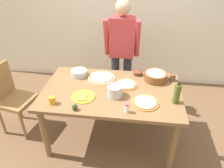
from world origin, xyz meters
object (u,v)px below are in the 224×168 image
object	(u,v)px
small_sauce_bowl	(138,73)
avocado	(75,107)
person_cook	(122,50)
pizza_cooked_on_tray	(126,84)
chair_wooden_left	(11,96)
salt_shaker	(127,108)
plate_with_slice	(83,97)
steel_pot	(115,91)
pizza_second_cooked	(145,102)
pizza_raw_on_board	(102,78)
olive_oil_bottle	(177,94)
cup_small_brown	(173,78)
mixing_bowl_steel	(79,73)
cup_orange	(52,100)
dining_table	(111,96)
popcorn_bowl	(156,76)

from	to	relation	value
small_sauce_bowl	avocado	world-z (taller)	avocado
person_cook	pizza_cooked_on_tray	world-z (taller)	person_cook
chair_wooden_left	salt_shaker	bearing A→B (deg)	-14.69
plate_with_slice	steel_pot	xyz separation A→B (m)	(0.34, 0.08, 0.06)
pizza_cooked_on_tray	salt_shaker	bearing A→B (deg)	-85.32
pizza_second_cooked	salt_shaker	world-z (taller)	salt_shaker
salt_shaker	pizza_raw_on_board	bearing A→B (deg)	120.29
plate_with_slice	avocado	bearing A→B (deg)	-97.59
pizza_second_cooked	small_sauce_bowl	xyz separation A→B (m)	(-0.10, 0.59, 0.02)
olive_oil_bottle	cup_small_brown	xyz separation A→B (m)	(0.01, 0.45, -0.07)
olive_oil_bottle	chair_wooden_left	bearing A→B (deg)	175.15
mixing_bowl_steel	cup_small_brown	distance (m)	1.18
pizza_second_cooked	plate_with_slice	size ratio (longest dim) A/B	1.14
plate_with_slice	salt_shaker	bearing A→B (deg)	-20.94
chair_wooden_left	salt_shaker	size ratio (longest dim) A/B	8.96
plate_with_slice	cup_small_brown	world-z (taller)	cup_small_brown
person_cook	plate_with_slice	world-z (taller)	person_cook
small_sauce_bowl	cup_orange	bearing A→B (deg)	-140.43
cup_orange	avocado	bearing A→B (deg)	-15.49
dining_table	popcorn_bowl	world-z (taller)	popcorn_bowl
chair_wooden_left	pizza_second_cooked	size ratio (longest dim) A/B	3.22
person_cook	plate_with_slice	distance (m)	1.02
plate_with_slice	olive_oil_bottle	xyz separation A→B (m)	(1.00, 0.04, 0.11)
olive_oil_bottle	cup_small_brown	distance (m)	0.46
small_sauce_bowl	steel_pot	size ratio (longest dim) A/B	0.63
dining_table	avocado	world-z (taller)	avocado
dining_table	pizza_cooked_on_tray	distance (m)	0.23
pizza_raw_on_board	pizza_second_cooked	bearing A→B (deg)	-39.16
popcorn_bowl	dining_table	bearing A→B (deg)	-150.35
small_sauce_bowl	cup_orange	size ratio (longest dim) A/B	1.29
person_cook	salt_shaker	world-z (taller)	person_cook
person_cook	popcorn_bowl	size ratio (longest dim) A/B	5.79
pizza_raw_on_board	pizza_second_cooked	world-z (taller)	same
dining_table	chair_wooden_left	xyz separation A→B (m)	(-1.32, 0.02, -0.13)
chair_wooden_left	steel_pot	bearing A→B (deg)	-5.62
pizza_raw_on_board	cup_orange	size ratio (longest dim) A/B	3.93
dining_table	avocado	distance (m)	0.53
person_cook	small_sauce_bowl	xyz separation A→B (m)	(0.25, -0.36, -0.15)
pizza_second_cooked	plate_with_slice	bearing A→B (deg)	178.81
dining_table	pizza_cooked_on_tray	world-z (taller)	pizza_cooked_on_tray
chair_wooden_left	pizza_cooked_on_tray	size ratio (longest dim) A/B	3.54
pizza_second_cooked	cup_small_brown	bearing A→B (deg)	56.47
steel_pot	dining_table	bearing A→B (deg)	115.15
pizza_cooked_on_tray	pizza_second_cooked	bearing A→B (deg)	-55.22
pizza_raw_on_board	avocado	world-z (taller)	avocado
plate_with_slice	olive_oil_bottle	distance (m)	1.01
person_cook	steel_pot	distance (m)	0.87
pizza_cooked_on_tray	olive_oil_bottle	distance (m)	0.62
chair_wooden_left	steel_pot	distance (m)	1.41
dining_table	chair_wooden_left	bearing A→B (deg)	178.95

